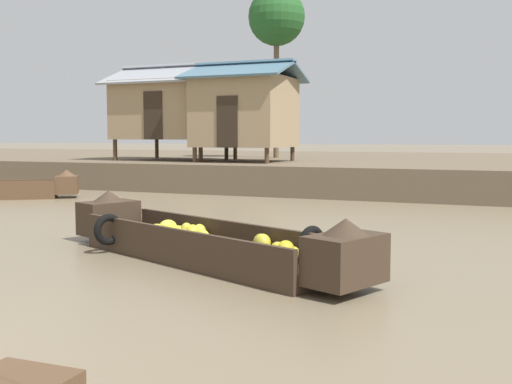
{
  "coord_description": "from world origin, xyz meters",
  "views": [
    {
      "loc": [
        5.59,
        -2.24,
        1.89
      ],
      "look_at": [
        1.53,
        7.45,
        0.95
      ],
      "focal_mm": 42.88,
      "sensor_mm": 36.0,
      "label": 1
    }
  ],
  "objects_px": {
    "palm_tree_near": "(277,19)",
    "banana_boat": "(204,241)",
    "stilt_house_left": "(176,109)",
    "stilt_house_mid_left": "(245,110)",
    "cargo_boat_upstream": "(2,188)"
  },
  "relations": [
    {
      "from": "palm_tree_near",
      "to": "banana_boat",
      "type": "bearing_deg",
      "value": -72.63
    },
    {
      "from": "stilt_house_mid_left",
      "to": "stilt_house_left",
      "type": "bearing_deg",
      "value": 170.27
    },
    {
      "from": "cargo_boat_upstream",
      "to": "palm_tree_near",
      "type": "xyz_separation_m",
      "value": [
        4.68,
        11.37,
        6.75
      ]
    },
    {
      "from": "cargo_boat_upstream",
      "to": "stilt_house_left",
      "type": "distance_m",
      "value": 7.99
    },
    {
      "from": "cargo_boat_upstream",
      "to": "banana_boat",
      "type": "bearing_deg",
      "value": -30.9
    },
    {
      "from": "cargo_boat_upstream",
      "to": "stilt_house_left",
      "type": "bearing_deg",
      "value": 74.93
    },
    {
      "from": "banana_boat",
      "to": "cargo_boat_upstream",
      "type": "distance_m",
      "value": 11.82
    },
    {
      "from": "banana_boat",
      "to": "stilt_house_mid_left",
      "type": "xyz_separation_m",
      "value": [
        -4.93,
        12.78,
        2.56
      ]
    },
    {
      "from": "cargo_boat_upstream",
      "to": "palm_tree_near",
      "type": "distance_m",
      "value": 14.02
    },
    {
      "from": "banana_boat",
      "to": "palm_tree_near",
      "type": "height_order",
      "value": "palm_tree_near"
    },
    {
      "from": "stilt_house_left",
      "to": "palm_tree_near",
      "type": "xyz_separation_m",
      "value": [
        2.73,
        4.09,
        4.07
      ]
    },
    {
      "from": "palm_tree_near",
      "to": "cargo_boat_upstream",
      "type": "bearing_deg",
      "value": -112.4
    },
    {
      "from": "stilt_house_mid_left",
      "to": "palm_tree_near",
      "type": "bearing_deg",
      "value": 96.42
    },
    {
      "from": "stilt_house_left",
      "to": "stilt_house_mid_left",
      "type": "bearing_deg",
      "value": -9.73
    },
    {
      "from": "banana_boat",
      "to": "stilt_house_left",
      "type": "distance_m",
      "value": 15.88
    }
  ]
}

